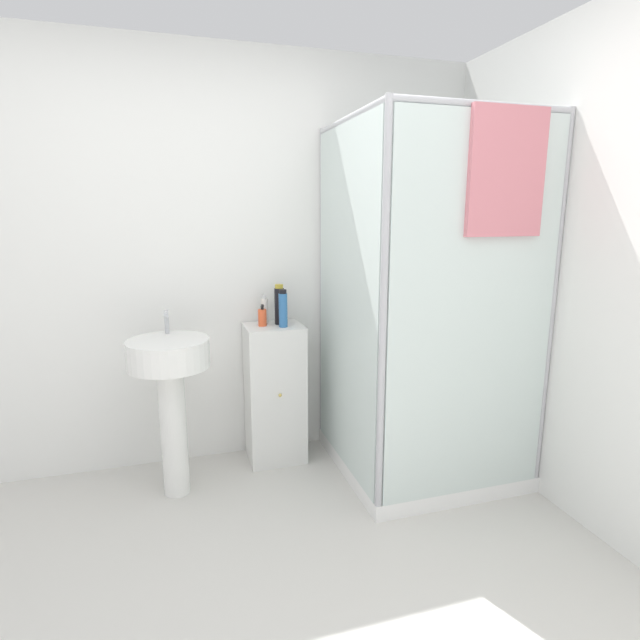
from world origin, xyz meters
The scene contains 8 objects.
wall_back centered at (0.00, 1.70, 1.25)m, with size 6.40×0.06×2.50m, color white.
shower_enclosure centered at (1.11, 1.08, 0.54)m, with size 1.00×1.03×2.05m.
vanity_cabinet centered at (0.34, 1.51, 0.44)m, with size 0.35×0.32×0.88m.
sink centered at (-0.29, 1.28, 0.66)m, with size 0.43×0.43×1.02m.
soap_dispenser centered at (0.27, 1.52, 0.93)m, with size 0.05×0.05×0.13m.
shampoo_bottle_tall_black centered at (0.38, 1.54, 1.00)m, with size 0.06×0.06×0.25m.
shampoo_bottle_blue centered at (0.38, 1.46, 0.99)m, with size 0.05×0.05×0.23m.
lotion_bottle_white centered at (0.30, 1.59, 0.96)m, with size 0.04×0.04×0.19m.
Camera 1 is at (-0.26, -1.41, 1.55)m, focal length 28.00 mm.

